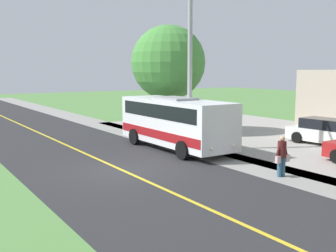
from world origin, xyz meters
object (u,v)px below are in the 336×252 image
(street_light_pole, at_px, (188,56))
(shuttle_bus_front, at_px, (175,121))
(pedestrian_with_bags, at_px, (282,155))
(tree_curbside, at_px, (168,63))
(parked_car_near, at_px, (327,132))

(street_light_pole, bearing_deg, shuttle_bus_front, -53.52)
(shuttle_bus_front, height_order, pedestrian_with_bags, shuttle_bus_front)
(street_light_pole, distance_m, tree_curbside, 6.22)
(shuttle_bus_front, distance_m, tree_curbside, 6.68)
(shuttle_bus_front, xyz_separation_m, parked_car_near, (-7.93, 3.53, -0.83))
(street_light_pole, relative_size, tree_curbside, 1.26)
(parked_car_near, bearing_deg, tree_curbside, -59.97)
(shuttle_bus_front, relative_size, tree_curbside, 1.08)
(shuttle_bus_front, height_order, tree_curbside, tree_curbside)
(tree_curbside, bearing_deg, parked_car_near, 120.03)
(shuttle_bus_front, distance_m, pedestrian_with_bags, 7.00)
(shuttle_bus_front, height_order, street_light_pole, street_light_pole)
(parked_car_near, relative_size, tree_curbside, 0.64)
(pedestrian_with_bags, bearing_deg, shuttle_bus_front, -87.41)
(shuttle_bus_front, height_order, parked_car_near, shuttle_bus_front)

